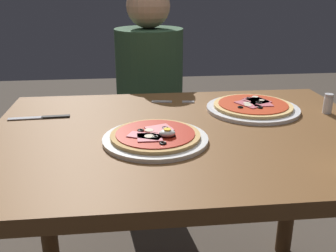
# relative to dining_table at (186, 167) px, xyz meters

# --- Properties ---
(dining_table) EXTENTS (1.17, 0.85, 0.76)m
(dining_table) POSITION_rel_dining_table_xyz_m (0.00, 0.00, 0.00)
(dining_table) COLOR brown
(dining_table) RESTS_ON ground
(pizza_foreground) EXTENTS (0.29, 0.29, 0.05)m
(pizza_foreground) POSITION_rel_dining_table_xyz_m (-0.10, -0.07, 0.13)
(pizza_foreground) COLOR white
(pizza_foreground) RESTS_ON dining_table
(pizza_across_left) EXTENTS (0.32, 0.32, 0.03)m
(pizza_across_left) POSITION_rel_dining_table_xyz_m (0.26, 0.17, 0.13)
(pizza_across_left) COLOR white
(pizza_across_left) RESTS_ON dining_table
(fork) EXTENTS (0.16, 0.04, 0.00)m
(fork) POSITION_rel_dining_table_xyz_m (-0.02, 0.30, 0.12)
(fork) COLOR silver
(fork) RESTS_ON dining_table
(knife) EXTENTS (0.20, 0.03, 0.01)m
(knife) POSITION_rel_dining_table_xyz_m (-0.45, 0.16, 0.12)
(knife) COLOR silver
(knife) RESTS_ON dining_table
(salt_shaker) EXTENTS (0.03, 0.03, 0.07)m
(salt_shaker) POSITION_rel_dining_table_xyz_m (0.50, 0.11, 0.15)
(salt_shaker) COLOR white
(salt_shaker) RESTS_ON dining_table
(diner_person) EXTENTS (0.32, 0.32, 1.18)m
(diner_person) POSITION_rel_dining_table_xyz_m (-0.06, 0.76, -0.08)
(diner_person) COLOR black
(diner_person) RESTS_ON ground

